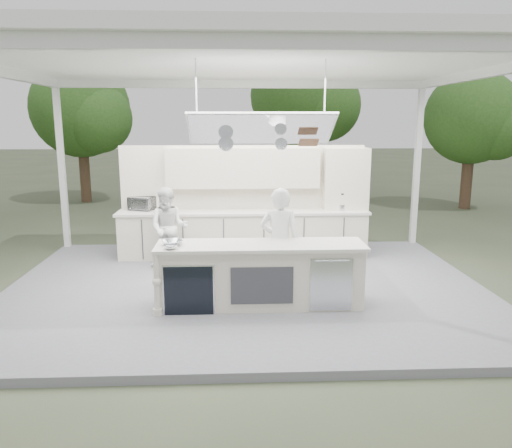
{
  "coord_description": "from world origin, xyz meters",
  "views": [
    {
      "loc": [
        -0.2,
        -8.07,
        2.85
      ],
      "look_at": [
        0.19,
        0.4,
        1.1
      ],
      "focal_mm": 35.0,
      "sensor_mm": 36.0,
      "label": 1
    }
  ],
  "objects_px": {
    "demo_island": "(259,275)",
    "sous_chef": "(169,228)",
    "back_counter": "(243,233)",
    "head_chef": "(280,242)"
  },
  "relations": [
    {
      "from": "head_chef",
      "to": "sous_chef",
      "type": "bearing_deg",
      "value": -27.93
    },
    {
      "from": "back_counter",
      "to": "sous_chef",
      "type": "height_order",
      "value": "sous_chef"
    },
    {
      "from": "back_counter",
      "to": "head_chef",
      "type": "height_order",
      "value": "head_chef"
    },
    {
      "from": "back_counter",
      "to": "sous_chef",
      "type": "bearing_deg",
      "value": -152.42
    },
    {
      "from": "demo_island",
      "to": "head_chef",
      "type": "relative_size",
      "value": 1.79
    },
    {
      "from": "demo_island",
      "to": "sous_chef",
      "type": "relative_size",
      "value": 2.03
    },
    {
      "from": "back_counter",
      "to": "demo_island",
      "type": "bearing_deg",
      "value": -86.37
    },
    {
      "from": "demo_island",
      "to": "head_chef",
      "type": "xyz_separation_m",
      "value": [
        0.34,
        0.44,
        0.39
      ]
    },
    {
      "from": "back_counter",
      "to": "head_chef",
      "type": "xyz_separation_m",
      "value": [
        0.52,
        -2.37,
        0.39
      ]
    },
    {
      "from": "demo_island",
      "to": "sous_chef",
      "type": "bearing_deg",
      "value": 127.65
    }
  ]
}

